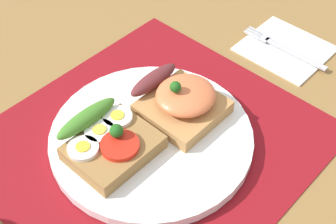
{
  "coord_description": "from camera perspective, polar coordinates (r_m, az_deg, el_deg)",
  "views": [
    {
      "loc": [
        -26.65,
        -27.35,
        45.38
      ],
      "look_at": [
        3.0,
        0.0,
        3.11
      ],
      "focal_mm": 51.3,
      "sensor_mm": 36.0,
      "label": 1
    }
  ],
  "objects": [
    {
      "name": "plate",
      "position": [
        0.59,
        -1.99,
        -3.02
      ],
      "size": [
        24.76,
        24.76,
        1.31
      ],
      "primitive_type": "cylinder",
      "color": "white",
      "rests_on": "placemat"
    },
    {
      "name": "sandwich_egg_tomato",
      "position": [
        0.56,
        -7.1,
        -3.47
      ],
      "size": [
        9.86,
        9.44,
        4.11
      ],
      "color": "olive",
      "rests_on": "plate"
    },
    {
      "name": "napkin",
      "position": [
        0.74,
        13.77,
        7.39
      ],
      "size": [
        11.16,
        11.94,
        0.6
      ],
      "primitive_type": "cube",
      "color": "white",
      "rests_on": "ground_plane"
    },
    {
      "name": "sandwich_salmon",
      "position": [
        0.59,
        1.53,
        1.44
      ],
      "size": [
        9.2,
        10.58,
        5.5
      ],
      "color": "#B68148",
      "rests_on": "plate"
    },
    {
      "name": "ground_plane",
      "position": [
        0.61,
        -1.93,
        -4.59
      ],
      "size": [
        120.0,
        90.0,
        3.2
      ],
      "primitive_type": "cube",
      "color": "olive"
    },
    {
      "name": "placemat",
      "position": [
        0.59,
        -1.97,
        -3.52
      ],
      "size": [
        37.87,
        35.46,
        0.3
      ],
      "primitive_type": "cube",
      "color": "maroon",
      "rests_on": "ground_plane"
    },
    {
      "name": "fork",
      "position": [
        0.73,
        13.38,
        7.54
      ],
      "size": [
        1.62,
        13.79,
        0.32
      ],
      "color": "#B7B7BC",
      "rests_on": "napkin"
    }
  ]
}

